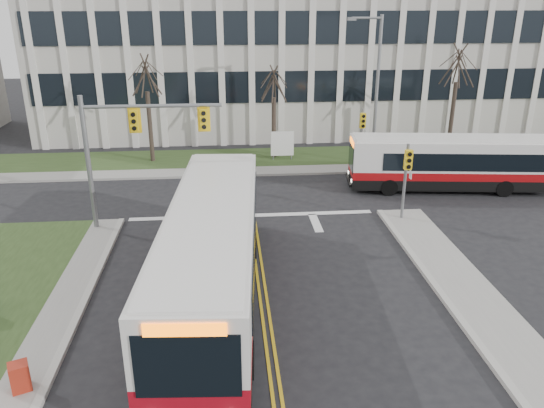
{
  "coord_description": "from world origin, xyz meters",
  "views": [
    {
      "loc": [
        -1.14,
        -16.08,
        10.0
      ],
      "look_at": [
        0.68,
        4.54,
        2.0
      ],
      "focal_mm": 35.0,
      "sensor_mm": 36.0,
      "label": 1
    }
  ],
  "objects_px": {
    "streetlight": "(375,84)",
    "bus_main": "(213,255)",
    "bus_cross": "(450,164)",
    "directory_sign": "(282,144)",
    "newspaper_box_red": "(20,379)"
  },
  "relations": [
    {
      "from": "bus_cross",
      "to": "newspaper_box_red",
      "type": "distance_m",
      "value": 23.54
    },
    {
      "from": "directory_sign",
      "to": "newspaper_box_red",
      "type": "height_order",
      "value": "directory_sign"
    },
    {
      "from": "directory_sign",
      "to": "bus_main",
      "type": "bearing_deg",
      "value": -103.94
    },
    {
      "from": "streetlight",
      "to": "bus_cross",
      "type": "height_order",
      "value": "streetlight"
    },
    {
      "from": "streetlight",
      "to": "bus_cross",
      "type": "bearing_deg",
      "value": -58.08
    },
    {
      "from": "bus_main",
      "to": "streetlight",
      "type": "bearing_deg",
      "value": 62.17
    },
    {
      "from": "bus_main",
      "to": "bus_cross",
      "type": "relative_size",
      "value": 1.2
    },
    {
      "from": "bus_main",
      "to": "newspaper_box_red",
      "type": "distance_m",
      "value": 6.88
    },
    {
      "from": "streetlight",
      "to": "bus_main",
      "type": "height_order",
      "value": "streetlight"
    },
    {
      "from": "bus_main",
      "to": "newspaper_box_red",
      "type": "bearing_deg",
      "value": -135.52
    },
    {
      "from": "bus_cross",
      "to": "streetlight",
      "type": "bearing_deg",
      "value": -141.33
    },
    {
      "from": "bus_cross",
      "to": "bus_main",
      "type": "bearing_deg",
      "value": -43.63
    },
    {
      "from": "directory_sign",
      "to": "bus_main",
      "type": "height_order",
      "value": "bus_main"
    },
    {
      "from": "streetlight",
      "to": "directory_sign",
      "type": "relative_size",
      "value": 4.6
    },
    {
      "from": "streetlight",
      "to": "newspaper_box_red",
      "type": "relative_size",
      "value": 9.68
    }
  ]
}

